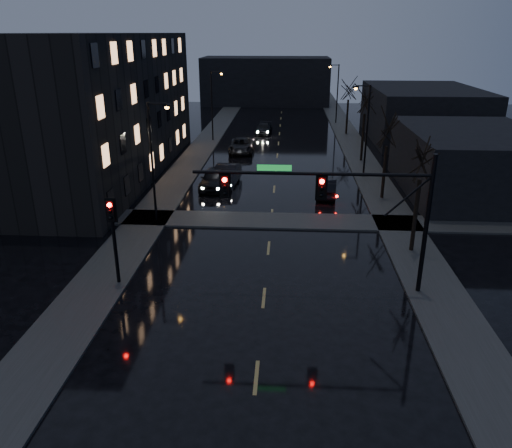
# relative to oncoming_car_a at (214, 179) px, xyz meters

# --- Properties ---
(ground) EXTENTS (160.00, 160.00, 0.00)m
(ground) POSITION_rel_oncoming_car_a_xyz_m (4.95, -25.96, -0.83)
(ground) COLOR black
(ground) RESTS_ON ground
(sidewalk_left) EXTENTS (3.00, 140.00, 0.12)m
(sidewalk_left) POSITION_rel_oncoming_car_a_xyz_m (-3.55, 9.04, -0.77)
(sidewalk_left) COLOR #2D2D2B
(sidewalk_left) RESTS_ON ground
(sidewalk_right) EXTENTS (3.00, 140.00, 0.12)m
(sidewalk_right) POSITION_rel_oncoming_car_a_xyz_m (13.45, 9.04, -0.77)
(sidewalk_right) COLOR #2D2D2B
(sidewalk_right) RESTS_ON ground
(sidewalk_cross) EXTENTS (40.00, 3.00, 0.12)m
(sidewalk_cross) POSITION_rel_oncoming_car_a_xyz_m (4.95, -7.46, -0.77)
(sidewalk_cross) COLOR #2D2D2B
(sidewalk_cross) RESTS_ON ground
(apartment_block) EXTENTS (12.00, 30.00, 12.00)m
(apartment_block) POSITION_rel_oncoming_car_a_xyz_m (-11.55, 4.04, 5.17)
(apartment_block) COLOR black
(apartment_block) RESTS_ON ground
(commercial_right_near) EXTENTS (10.00, 14.00, 5.00)m
(commercial_right_near) POSITION_rel_oncoming_car_a_xyz_m (20.45, 0.04, 1.67)
(commercial_right_near) COLOR black
(commercial_right_near) RESTS_ON ground
(commercial_right_far) EXTENTS (12.00, 18.00, 6.00)m
(commercial_right_far) POSITION_rel_oncoming_car_a_xyz_m (21.95, 22.04, 2.17)
(commercial_right_far) COLOR black
(commercial_right_far) RESTS_ON ground
(far_block) EXTENTS (22.00, 10.00, 8.00)m
(far_block) POSITION_rel_oncoming_car_a_xyz_m (1.95, 52.04, 3.17)
(far_block) COLOR black
(far_block) RESTS_ON ground
(signal_mast) EXTENTS (11.11, 0.41, 7.00)m
(signal_mast) POSITION_rel_oncoming_car_a_xyz_m (8.80, -16.96, 4.04)
(signal_mast) COLOR black
(signal_mast) RESTS_ON ground
(signal_pole_left) EXTENTS (0.35, 0.41, 4.53)m
(signal_pole_left) POSITION_rel_oncoming_car_a_xyz_m (-2.55, -16.96, 2.18)
(signal_pole_left) COLOR black
(signal_pole_left) RESTS_ON ground
(tree_near) EXTENTS (3.52, 3.52, 8.08)m
(tree_near) POSITION_rel_oncoming_car_a_xyz_m (13.35, -11.96, 5.39)
(tree_near) COLOR black
(tree_near) RESTS_ON ground
(tree_mid_a) EXTENTS (3.30, 3.30, 7.58)m
(tree_mid_a) POSITION_rel_oncoming_car_a_xyz_m (13.35, -1.96, 5.00)
(tree_mid_a) COLOR black
(tree_mid_a) RESTS_ON ground
(tree_mid_b) EXTENTS (3.74, 3.74, 8.59)m
(tree_mid_b) POSITION_rel_oncoming_car_a_xyz_m (13.35, 10.04, 5.78)
(tree_mid_b) COLOR black
(tree_mid_b) RESTS_ON ground
(tree_far) EXTENTS (3.43, 3.43, 7.88)m
(tree_far) POSITION_rel_oncoming_car_a_xyz_m (13.35, 24.04, 5.23)
(tree_far) COLOR black
(tree_far) RESTS_ON ground
(streetlight_l_near) EXTENTS (1.53, 0.28, 8.00)m
(streetlight_l_near) POSITION_rel_oncoming_car_a_xyz_m (-2.63, -7.96, 3.94)
(streetlight_l_near) COLOR black
(streetlight_l_near) RESTS_ON ground
(streetlight_l_far) EXTENTS (1.53, 0.28, 8.00)m
(streetlight_l_far) POSITION_rel_oncoming_car_a_xyz_m (-2.63, 19.04, 3.94)
(streetlight_l_far) COLOR black
(streetlight_l_far) RESTS_ON ground
(streetlight_r_mid) EXTENTS (1.53, 0.28, 8.00)m
(streetlight_r_mid) POSITION_rel_oncoming_car_a_xyz_m (12.54, 4.04, 3.94)
(streetlight_r_mid) COLOR black
(streetlight_r_mid) RESTS_ON ground
(streetlight_r_far) EXTENTS (1.53, 0.28, 8.00)m
(streetlight_r_far) POSITION_rel_oncoming_car_a_xyz_m (12.54, 32.04, 3.94)
(streetlight_r_far) COLOR black
(streetlight_r_far) RESTS_ON ground
(oncoming_car_a) EXTENTS (2.21, 4.96, 1.66)m
(oncoming_car_a) POSITION_rel_oncoming_car_a_xyz_m (0.00, 0.00, 0.00)
(oncoming_car_a) COLOR black
(oncoming_car_a) RESTS_ON ground
(oncoming_car_b) EXTENTS (2.26, 5.26, 1.69)m
(oncoming_car_b) POSITION_rel_oncoming_car_a_xyz_m (0.86, 0.96, 0.01)
(oncoming_car_b) COLOR black
(oncoming_car_b) RESTS_ON ground
(oncoming_car_c) EXTENTS (2.55, 5.41, 1.49)m
(oncoming_car_c) POSITION_rel_oncoming_car_a_xyz_m (1.08, 13.31, -0.08)
(oncoming_car_c) COLOR black
(oncoming_car_c) RESTS_ON ground
(oncoming_car_d) EXTENTS (2.30, 4.69, 1.31)m
(oncoming_car_d) POSITION_rel_oncoming_car_a_xyz_m (2.93, 23.78, -0.17)
(oncoming_car_d) COLOR black
(oncoming_car_d) RESTS_ON ground
(lead_car) EXTENTS (1.91, 4.39, 1.41)m
(lead_car) POSITION_rel_oncoming_car_a_xyz_m (9.10, -1.54, -0.13)
(lead_car) COLOR black
(lead_car) RESTS_ON ground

